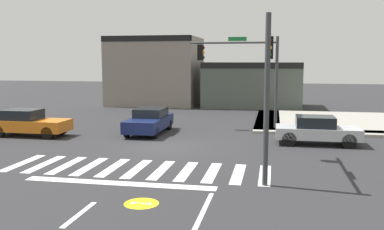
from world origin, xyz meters
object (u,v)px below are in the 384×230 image
object	(u,v)px
car_navy	(149,121)
car_silver	(317,130)
car_orange	(29,123)
traffic_signal_southeast	(268,66)
traffic_signal_northeast	(242,65)

from	to	relation	value
car_navy	car_silver	distance (m)	9.32
car_silver	car_orange	bearing A→B (deg)	-177.94
traffic_signal_southeast	car_navy	distance (m)	10.50
traffic_signal_southeast	traffic_signal_northeast	xyz separation A→B (m)	(-1.68, 9.67, -0.04)
traffic_signal_southeast	car_silver	xyz separation A→B (m)	(2.39, 5.70, -3.24)
traffic_signal_southeast	car_orange	xyz separation A→B (m)	(-13.13, 5.14, -3.23)
traffic_signal_southeast	car_silver	size ratio (longest dim) A/B	1.39
traffic_signal_northeast	car_navy	distance (m)	6.49
traffic_signal_southeast	car_navy	bearing A→B (deg)	42.95
traffic_signal_southeast	traffic_signal_northeast	distance (m)	9.82
traffic_signal_northeast	car_orange	bearing A→B (deg)	21.60
traffic_signal_southeast	car_orange	distance (m)	14.47
traffic_signal_northeast	car_orange	size ratio (longest dim) A/B	1.32
traffic_signal_southeast	car_navy	size ratio (longest dim) A/B	1.28
car_silver	car_orange	xyz separation A→B (m)	(-15.52, -0.56, 0.01)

